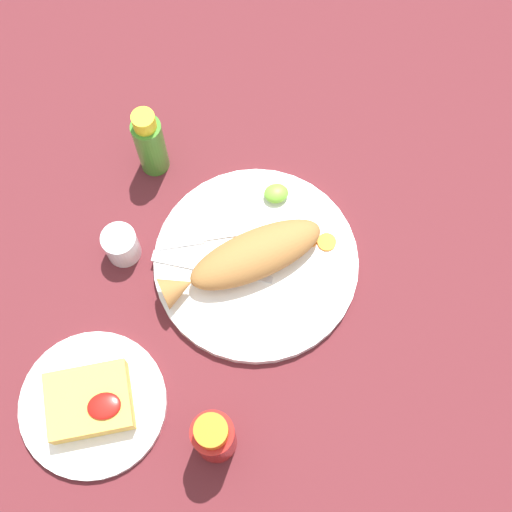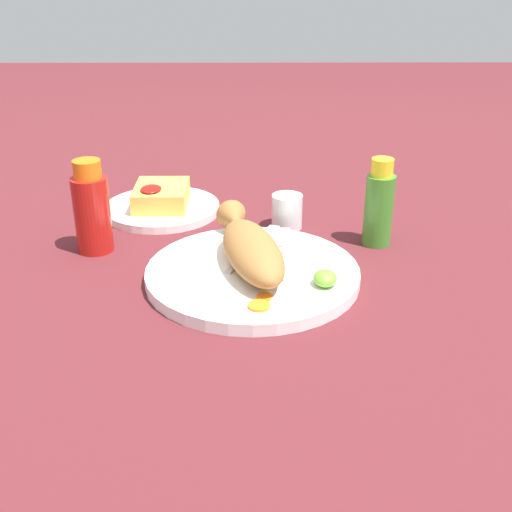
{
  "view_description": "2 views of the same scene",
  "coord_description": "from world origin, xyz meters",
  "px_view_note": "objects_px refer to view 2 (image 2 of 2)",
  "views": [
    {
      "loc": [
        -0.07,
        -0.36,
        1.03
      ],
      "look_at": [
        0.0,
        0.0,
        0.04
      ],
      "focal_mm": 50.0,
      "sensor_mm": 36.0,
      "label": 1
    },
    {
      "loc": [
        0.83,
        -0.0,
        0.43
      ],
      "look_at": [
        0.0,
        0.0,
        0.04
      ],
      "focal_mm": 45.0,
      "sensor_mm": 36.0,
      "label": 2
    }
  ],
  "objects_px": {
    "hot_sauce_bottle_red": "(95,210)",
    "side_plate_fries": "(165,208)",
    "salt_cup": "(290,213)",
    "hot_sauce_bottle_green": "(382,205)",
    "fried_fish": "(254,247)",
    "fork_near": "(260,245)",
    "main_plate": "(256,274)",
    "fork_far": "(289,249)"
  },
  "relations": [
    {
      "from": "fork_near",
      "to": "fork_far",
      "type": "bearing_deg",
      "value": -86.86
    },
    {
      "from": "main_plate",
      "to": "side_plate_fries",
      "type": "distance_m",
      "value": 0.31
    },
    {
      "from": "main_plate",
      "to": "salt_cup",
      "type": "relative_size",
      "value": 5.28
    },
    {
      "from": "main_plate",
      "to": "fried_fish",
      "type": "bearing_deg",
      "value": -166.35
    },
    {
      "from": "fork_near",
      "to": "hot_sauce_bottle_green",
      "type": "relative_size",
      "value": 1.22
    },
    {
      "from": "fork_far",
      "to": "salt_cup",
      "type": "distance_m",
      "value": 0.13
    },
    {
      "from": "fried_fish",
      "to": "salt_cup",
      "type": "relative_size",
      "value": 4.43
    },
    {
      "from": "hot_sauce_bottle_green",
      "to": "salt_cup",
      "type": "height_order",
      "value": "hot_sauce_bottle_green"
    },
    {
      "from": "hot_sauce_bottle_red",
      "to": "hot_sauce_bottle_green",
      "type": "relative_size",
      "value": 1.03
    },
    {
      "from": "fried_fish",
      "to": "side_plate_fries",
      "type": "xyz_separation_m",
      "value": [
        -0.25,
        -0.16,
        -0.04
      ]
    },
    {
      "from": "salt_cup",
      "to": "fried_fish",
      "type": "bearing_deg",
      "value": -19.05
    },
    {
      "from": "salt_cup",
      "to": "side_plate_fries",
      "type": "distance_m",
      "value": 0.24
    },
    {
      "from": "fork_near",
      "to": "hot_sauce_bottle_red",
      "type": "xyz_separation_m",
      "value": [
        -0.03,
        -0.26,
        0.05
      ]
    },
    {
      "from": "main_plate",
      "to": "hot_sauce_bottle_green",
      "type": "bearing_deg",
      "value": 122.07
    },
    {
      "from": "salt_cup",
      "to": "hot_sauce_bottle_green",
      "type": "bearing_deg",
      "value": 64.2
    },
    {
      "from": "fork_far",
      "to": "fried_fish",
      "type": "bearing_deg",
      "value": 133.92
    },
    {
      "from": "main_plate",
      "to": "hot_sauce_bottle_red",
      "type": "bearing_deg",
      "value": -112.69
    },
    {
      "from": "fried_fish",
      "to": "salt_cup",
      "type": "distance_m",
      "value": 0.19
    },
    {
      "from": "fork_far",
      "to": "hot_sauce_bottle_green",
      "type": "relative_size",
      "value": 1.29
    },
    {
      "from": "hot_sauce_bottle_green",
      "to": "hot_sauce_bottle_red",
      "type": "bearing_deg",
      "value": -87.24
    },
    {
      "from": "fork_far",
      "to": "side_plate_fries",
      "type": "xyz_separation_m",
      "value": [
        -0.2,
        -0.22,
        -0.01
      ]
    },
    {
      "from": "side_plate_fries",
      "to": "hot_sauce_bottle_green",
      "type": "bearing_deg",
      "value": 68.92
    },
    {
      "from": "fork_far",
      "to": "fork_near",
      "type": "bearing_deg",
      "value": 71.51
    },
    {
      "from": "main_plate",
      "to": "fork_far",
      "type": "xyz_separation_m",
      "value": [
        -0.06,
        0.05,
        0.01
      ]
    },
    {
      "from": "hot_sauce_bottle_red",
      "to": "fried_fish",
      "type": "bearing_deg",
      "value": 69.81
    },
    {
      "from": "fork_far",
      "to": "main_plate",
      "type": "bearing_deg",
      "value": 142.85
    },
    {
      "from": "fried_fish",
      "to": "hot_sauce_bottle_red",
      "type": "relative_size",
      "value": 1.75
    },
    {
      "from": "fork_near",
      "to": "salt_cup",
      "type": "height_order",
      "value": "salt_cup"
    },
    {
      "from": "hot_sauce_bottle_red",
      "to": "salt_cup",
      "type": "relative_size",
      "value": 2.53
    },
    {
      "from": "main_plate",
      "to": "hot_sauce_bottle_green",
      "type": "relative_size",
      "value": 2.16
    },
    {
      "from": "fork_near",
      "to": "side_plate_fries",
      "type": "xyz_separation_m",
      "value": [
        -0.19,
        -0.17,
        -0.01
      ]
    },
    {
      "from": "main_plate",
      "to": "salt_cup",
      "type": "height_order",
      "value": "salt_cup"
    },
    {
      "from": "fried_fish",
      "to": "hot_sauce_bottle_green",
      "type": "relative_size",
      "value": 1.82
    },
    {
      "from": "fried_fish",
      "to": "fork_near",
      "type": "relative_size",
      "value": 1.48
    },
    {
      "from": "hot_sauce_bottle_red",
      "to": "side_plate_fries",
      "type": "bearing_deg",
      "value": 152.47
    },
    {
      "from": "hot_sauce_bottle_green",
      "to": "side_plate_fries",
      "type": "relative_size",
      "value": 0.69
    },
    {
      "from": "fried_fish",
      "to": "salt_cup",
      "type": "xyz_separation_m",
      "value": [
        -0.18,
        0.06,
        -0.02
      ]
    },
    {
      "from": "hot_sauce_bottle_green",
      "to": "side_plate_fries",
      "type": "distance_m",
      "value": 0.4
    },
    {
      "from": "hot_sauce_bottle_green",
      "to": "main_plate",
      "type": "bearing_deg",
      "value": -57.93
    },
    {
      "from": "fried_fish",
      "to": "hot_sauce_bottle_green",
      "type": "bearing_deg",
      "value": 105.1
    },
    {
      "from": "main_plate",
      "to": "salt_cup",
      "type": "bearing_deg",
      "value": 163.11
    },
    {
      "from": "fried_fish",
      "to": "hot_sauce_bottle_red",
      "type": "xyz_separation_m",
      "value": [
        -0.09,
        -0.25,
        0.02
      ]
    }
  ]
}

